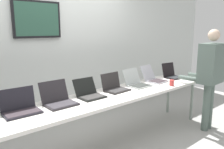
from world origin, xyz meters
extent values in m
cube|color=#A1A09C|center=(0.00, 0.00, -0.02)|extent=(8.00, 8.00, 0.04)
cube|color=silver|center=(0.00, 1.13, 1.21)|extent=(8.00, 0.06, 2.43)
cube|color=black|center=(-0.51, 1.08, 1.76)|extent=(0.72, 0.05, 0.54)
cube|color=#2B5140|center=(-0.51, 1.06, 1.76)|extent=(0.66, 0.02, 0.48)
cube|color=white|center=(0.00, 0.00, 0.72)|extent=(3.60, 0.70, 0.04)
cylinder|color=gray|center=(1.70, -0.25, 0.35)|extent=(0.05, 0.05, 0.70)
cylinder|color=gray|center=(1.70, 0.25, 0.35)|extent=(0.05, 0.05, 0.70)
cube|color=black|center=(-1.17, 0.07, 0.75)|extent=(0.38, 0.25, 0.02)
cube|color=#31282E|center=(-1.17, 0.06, 0.76)|extent=(0.35, 0.20, 0.00)
cube|color=black|center=(-1.16, 0.21, 0.88)|extent=(0.37, 0.06, 0.23)
cube|color=#285A34|center=(-1.16, 0.21, 0.88)|extent=(0.34, 0.05, 0.20)
cube|color=#272428|center=(-0.72, 0.04, 0.75)|extent=(0.35, 0.26, 0.02)
cube|color=#302C32|center=(-0.72, 0.03, 0.76)|extent=(0.32, 0.21, 0.00)
cube|color=#272428|center=(-0.73, 0.21, 0.88)|extent=(0.35, 0.10, 0.24)
cube|color=silver|center=(-0.73, 0.22, 0.88)|extent=(0.32, 0.09, 0.21)
cube|color=black|center=(-0.28, 0.04, 0.75)|extent=(0.32, 0.24, 0.02)
cube|color=#2E2D2B|center=(-0.28, 0.03, 0.76)|extent=(0.29, 0.18, 0.00)
cube|color=black|center=(-0.28, 0.21, 0.87)|extent=(0.32, 0.11, 0.21)
cube|color=silver|center=(-0.28, 0.21, 0.86)|extent=(0.29, 0.09, 0.18)
cube|color=#282525|center=(0.19, 0.07, 0.75)|extent=(0.36, 0.26, 0.02)
cube|color=#302F2F|center=(0.19, 0.06, 0.76)|extent=(0.33, 0.20, 0.00)
cube|color=#282525|center=(0.18, 0.21, 0.87)|extent=(0.35, 0.08, 0.23)
cube|color=black|center=(0.18, 0.22, 0.87)|extent=(0.32, 0.07, 0.20)
cube|color=#AEB5B3|center=(0.63, 0.04, 0.75)|extent=(0.33, 0.26, 0.02)
cube|color=#2C302D|center=(0.63, 0.03, 0.76)|extent=(0.30, 0.21, 0.00)
cube|color=#AEB5B3|center=(0.63, 0.23, 0.88)|extent=(0.33, 0.12, 0.23)
cube|color=black|center=(0.63, 0.23, 0.87)|extent=(0.30, 0.10, 0.20)
cube|color=#B0B0BA|center=(1.09, 0.06, 0.75)|extent=(0.33, 0.30, 0.02)
cube|color=#342A2E|center=(1.09, 0.05, 0.76)|extent=(0.30, 0.24, 0.00)
cube|color=#B0B0BA|center=(1.07, 0.26, 0.88)|extent=(0.32, 0.16, 0.24)
cube|color=#30513E|center=(1.07, 0.26, 0.88)|extent=(0.29, 0.14, 0.21)
cube|color=black|center=(1.56, 0.04, 0.75)|extent=(0.32, 0.28, 0.02)
cube|color=#272A2D|center=(1.56, 0.03, 0.76)|extent=(0.29, 0.22, 0.00)
cube|color=black|center=(1.58, 0.20, 0.88)|extent=(0.31, 0.10, 0.24)
cube|color=black|center=(1.58, 0.20, 0.88)|extent=(0.28, 0.08, 0.21)
cylinder|color=#52635B|center=(1.47, -0.63, 0.39)|extent=(0.11, 0.11, 0.78)
cylinder|color=#52635B|center=(1.59, -0.63, 0.39)|extent=(0.11, 0.11, 0.78)
cube|color=#52635B|center=(1.53, -0.63, 1.09)|extent=(0.45, 0.28, 0.62)
sphere|color=beige|center=(1.53, -0.63, 1.53)|extent=(0.18, 0.18, 0.18)
cylinder|color=#52635B|center=(1.35, -0.35, 0.83)|extent=(0.08, 0.32, 0.07)
cylinder|color=#52635B|center=(1.68, -0.33, 0.83)|extent=(0.08, 0.32, 0.07)
cylinder|color=#CB3B38|center=(1.05, -0.25, 0.79)|extent=(0.07, 0.07, 0.09)
camera|label=1|loc=(-1.94, -2.25, 1.62)|focal=36.46mm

